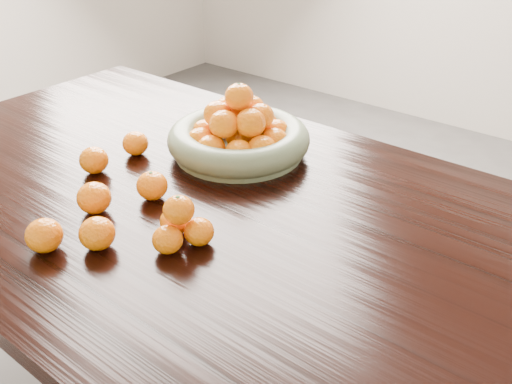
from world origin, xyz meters
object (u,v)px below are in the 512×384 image
Objects in this scene: orange_pyramid at (180,225)px; loose_orange_0 at (152,186)px; fruit_bowl at (239,136)px; dining_table at (245,250)px.

orange_pyramid is 1.77× the size of loose_orange_0.
fruit_bowl is 0.29m from loose_orange_0.
loose_orange_0 reaches higher than dining_table.
dining_table is at bearing -47.85° from fruit_bowl.
fruit_bowl is 0.40m from orange_pyramid.
orange_pyramid is at bearing -25.72° from loose_orange_0.
dining_table is at bearing 20.05° from loose_orange_0.
fruit_bowl reaches higher than dining_table.
dining_table is 0.20m from orange_pyramid.
orange_pyramid is (0.16, -0.37, -0.01)m from fruit_bowl.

